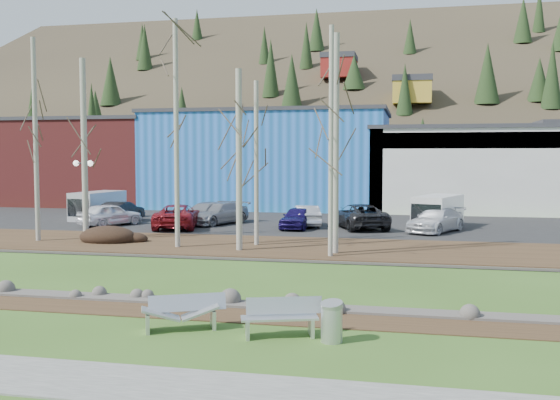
% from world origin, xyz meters
% --- Properties ---
extents(ground, '(200.00, 200.00, 0.00)m').
position_xyz_m(ground, '(0.00, 0.00, 0.00)').
color(ground, '#34581C').
rests_on(ground, ground).
extents(footpath, '(80.00, 2.00, 0.04)m').
position_xyz_m(footpath, '(0.00, -3.50, 0.02)').
color(footpath, '#5F5F5B').
rests_on(footpath, ground).
extents(dirt_strip, '(80.00, 1.80, 0.03)m').
position_xyz_m(dirt_strip, '(0.00, 2.10, 0.01)').
color(dirt_strip, '#382616').
rests_on(dirt_strip, ground).
extents(near_bank_rocks, '(80.00, 0.80, 0.50)m').
position_xyz_m(near_bank_rocks, '(0.00, 3.10, 0.00)').
color(near_bank_rocks, '#47423D').
rests_on(near_bank_rocks, ground).
extents(river, '(80.00, 8.00, 0.90)m').
position_xyz_m(river, '(0.00, 7.20, 0.00)').
color(river, '#11202F').
rests_on(river, ground).
extents(far_bank_rocks, '(80.00, 0.80, 0.46)m').
position_xyz_m(far_bank_rocks, '(0.00, 11.30, 0.00)').
color(far_bank_rocks, '#47423D').
rests_on(far_bank_rocks, ground).
extents(far_bank, '(80.00, 7.00, 0.15)m').
position_xyz_m(far_bank, '(0.00, 14.50, 0.07)').
color(far_bank, '#382616').
rests_on(far_bank, ground).
extents(parking_lot, '(80.00, 14.00, 0.14)m').
position_xyz_m(parking_lot, '(0.00, 25.00, 0.07)').
color(parking_lot, black).
rests_on(parking_lot, ground).
extents(building_brick, '(16.32, 12.24, 7.80)m').
position_xyz_m(building_brick, '(-24.00, 39.00, 3.91)').
color(building_brick, maroon).
rests_on(building_brick, ground).
extents(building_blue, '(20.40, 12.24, 8.30)m').
position_xyz_m(building_blue, '(-6.00, 39.00, 4.16)').
color(building_blue, '#1B5CAA').
rests_on(building_blue, ground).
extents(building_white, '(18.36, 12.24, 6.80)m').
position_xyz_m(building_white, '(12.00, 38.98, 3.41)').
color(building_white, silver).
rests_on(building_white, ground).
extents(hillside, '(160.00, 72.00, 35.00)m').
position_xyz_m(hillside, '(0.00, 84.00, 17.50)').
color(hillside, '#31291D').
rests_on(hillside, ground).
extents(bench_intact, '(1.97, 1.10, 0.95)m').
position_xyz_m(bench_intact, '(3.05, 0.32, 0.47)').
color(bench_intact, silver).
rests_on(bench_intact, ground).
extents(bench_damaged, '(2.05, 1.41, 0.88)m').
position_xyz_m(bench_damaged, '(0.47, 0.39, 0.44)').
color(bench_damaged, silver).
rests_on(bench_damaged, ground).
extents(litter_bin, '(0.66, 0.66, 0.89)m').
position_xyz_m(litter_bin, '(4.34, 0.10, 0.45)').
color(litter_bin, silver).
rests_on(litter_bin, ground).
extents(seagull, '(0.38, 0.17, 0.27)m').
position_xyz_m(seagull, '(-0.51, 1.49, 0.15)').
color(seagull, gold).
rests_on(seagull, ground).
extents(dirt_mound, '(2.93, 2.07, 0.57)m').
position_xyz_m(dirt_mound, '(-8.80, 14.26, 0.44)').
color(dirt_mound, black).
rests_on(dirt_mound, far_bank).
extents(birch_0, '(0.24, 0.24, 10.21)m').
position_xyz_m(birch_0, '(-12.44, 13.83, 5.26)').
color(birch_0, beige).
rests_on(birch_0, far_bank).
extents(birch_1, '(0.30, 0.30, 9.19)m').
position_xyz_m(birch_1, '(-10.10, 14.43, 4.75)').
color(birch_1, beige).
rests_on(birch_1, far_bank).
extents(birch_2, '(0.24, 0.24, 10.64)m').
position_xyz_m(birch_2, '(-4.67, 13.22, 5.47)').
color(birch_2, beige).
rests_on(birch_2, far_bank).
extents(birch_3, '(0.28, 0.28, 8.21)m').
position_xyz_m(birch_3, '(-1.53, 12.86, 4.26)').
color(birch_3, beige).
rests_on(birch_3, far_bank).
extents(birch_4, '(0.22, 0.22, 7.88)m').
position_xyz_m(birch_4, '(-1.17, 14.66, 4.09)').
color(birch_4, beige).
rests_on(birch_4, far_bank).
extents(birch_5, '(0.20, 0.20, 9.78)m').
position_xyz_m(birch_5, '(2.77, 12.00, 5.04)').
color(birch_5, beige).
rests_on(birch_5, far_bank).
extents(birch_6, '(0.27, 0.27, 9.62)m').
position_xyz_m(birch_6, '(2.87, 12.88, 4.96)').
color(birch_6, beige).
rests_on(birch_6, far_bank).
extents(street_lamp, '(1.50, 0.69, 4.04)m').
position_xyz_m(street_lamp, '(-13.67, 20.59, 3.32)').
color(street_lamp, '#262628').
rests_on(street_lamp, parking_lot).
extents(car_0, '(3.30, 4.40, 1.39)m').
position_xyz_m(car_0, '(-12.13, 20.96, 0.84)').
color(car_0, white).
rests_on(car_0, parking_lot).
extents(car_1, '(1.66, 4.16, 1.35)m').
position_xyz_m(car_1, '(-12.47, 23.12, 0.81)').
color(car_1, black).
rests_on(car_1, parking_lot).
extents(car_2, '(3.40, 5.54, 1.43)m').
position_xyz_m(car_2, '(-7.51, 20.58, 0.86)').
color(car_2, maroon).
rests_on(car_2, parking_lot).
extents(car_3, '(3.63, 5.07, 1.36)m').
position_xyz_m(car_3, '(-6.68, 23.20, 0.82)').
color(car_3, gray).
rests_on(car_3, parking_lot).
extents(car_4, '(1.87, 3.97, 1.31)m').
position_xyz_m(car_4, '(-0.45, 21.85, 0.80)').
color(car_4, '#1D1256').
rests_on(car_4, parking_lot).
extents(car_5, '(2.48, 4.16, 1.30)m').
position_xyz_m(car_5, '(-0.18, 23.16, 0.79)').
color(car_5, silver).
rests_on(car_5, parking_lot).
extents(car_6, '(4.31, 5.80, 1.46)m').
position_xyz_m(car_6, '(3.06, 22.73, 0.87)').
color(car_6, '#262629').
rests_on(car_6, parking_lot).
extents(car_7, '(3.82, 4.97, 1.34)m').
position_xyz_m(car_7, '(7.54, 21.85, 0.81)').
color(car_7, silver).
rests_on(car_7, parking_lot).
extents(car_8, '(3.63, 5.07, 1.36)m').
position_xyz_m(car_8, '(-5.84, 23.20, 0.82)').
color(car_8, gray).
rests_on(car_8, parking_lot).
extents(van_white, '(3.26, 4.82, 1.95)m').
position_xyz_m(van_white, '(7.65, 23.72, 1.11)').
color(van_white, white).
rests_on(van_white, parking_lot).
extents(van_grey, '(2.26, 4.47, 1.88)m').
position_xyz_m(van_grey, '(-14.84, 24.28, 1.08)').
color(van_grey, silver).
rests_on(van_grey, parking_lot).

